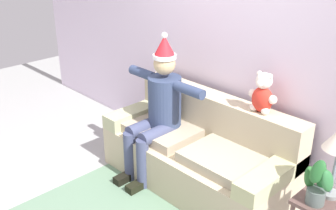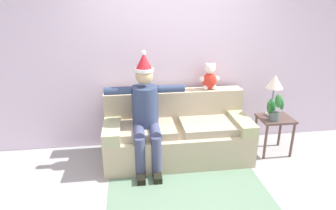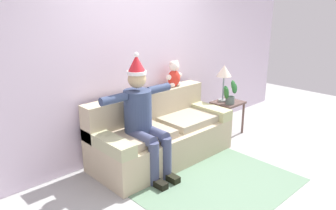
# 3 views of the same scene
# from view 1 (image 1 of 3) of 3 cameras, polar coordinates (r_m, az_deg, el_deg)

# --- Properties ---
(back_wall) EXTENTS (7.00, 0.10, 2.70)m
(back_wall) POSITION_cam_1_polar(r_m,az_deg,el_deg) (4.08, 9.66, 8.21)
(back_wall) COLOR silver
(back_wall) RESTS_ON ground_plane
(couch) EXTENTS (1.96, 0.85, 0.88)m
(couch) POSITION_cam_1_polar(r_m,az_deg,el_deg) (4.12, 4.46, -6.70)
(couch) COLOR #BEAF8D
(couch) RESTS_ON ground_plane
(person_seated) EXTENTS (1.02, 0.77, 1.51)m
(person_seated) POSITION_cam_1_polar(r_m,az_deg,el_deg) (4.08, -1.43, -0.23)
(person_seated) COLOR navy
(person_seated) RESTS_ON ground_plane
(teddy_bear) EXTENTS (0.29, 0.17, 0.38)m
(teddy_bear) POSITION_cam_1_polar(r_m,az_deg,el_deg) (3.71, 13.21, 1.47)
(teddy_bear) COLOR red
(teddy_bear) RESTS_ON couch
(potted_plant) EXTENTS (0.26, 0.24, 0.40)m
(potted_plant) POSITION_cam_1_polar(r_m,az_deg,el_deg) (3.20, 20.41, -10.36)
(potted_plant) COLOR #525F5B
(potted_plant) RESTS_ON side_table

